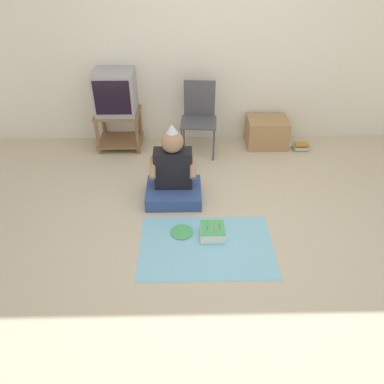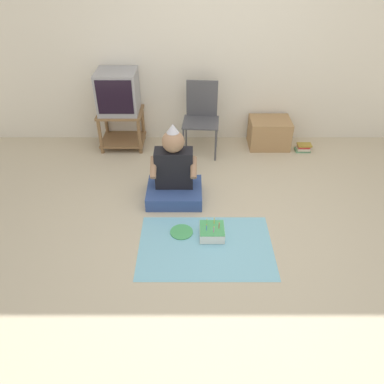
{
  "view_description": "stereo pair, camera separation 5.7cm",
  "coord_description": "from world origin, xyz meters",
  "px_view_note": "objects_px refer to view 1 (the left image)",
  "views": [
    {
      "loc": [
        -0.35,
        -2.66,
        2.42
      ],
      "look_at": [
        -0.29,
        0.23,
        0.35
      ],
      "focal_mm": 35.0,
      "sensor_mm": 36.0,
      "label": 1
    },
    {
      "loc": [
        -0.29,
        -2.66,
        2.42
      ],
      "look_at": [
        -0.29,
        0.23,
        0.35
      ],
      "focal_mm": 35.0,
      "sensor_mm": 36.0,
      "label": 2
    }
  ],
  "objects_px": {
    "book_pile": "(300,147)",
    "birthday_cake": "(212,231)",
    "tv": "(115,92)",
    "folding_chair": "(199,113)",
    "person_seated": "(173,176)",
    "cardboard_box_stack": "(267,132)",
    "paper_plate": "(182,232)"
  },
  "relations": [
    {
      "from": "cardboard_box_stack",
      "to": "book_pile",
      "type": "xyz_separation_m",
      "value": [
        0.44,
        -0.15,
        -0.14
      ]
    },
    {
      "from": "folding_chair",
      "to": "book_pile",
      "type": "distance_m",
      "value": 1.42
    },
    {
      "from": "tv",
      "to": "person_seated",
      "type": "xyz_separation_m",
      "value": [
        0.73,
        -1.17,
        -0.47
      ]
    },
    {
      "from": "cardboard_box_stack",
      "to": "tv",
      "type": "bearing_deg",
      "value": -179.98
    },
    {
      "from": "tv",
      "to": "person_seated",
      "type": "bearing_deg",
      "value": -58.14
    },
    {
      "from": "tv",
      "to": "paper_plate",
      "type": "xyz_separation_m",
      "value": [
        0.81,
        -1.76,
        -0.73
      ]
    },
    {
      "from": "person_seated",
      "to": "birthday_cake",
      "type": "xyz_separation_m",
      "value": [
        0.38,
        -0.64,
        -0.21
      ]
    },
    {
      "from": "birthday_cake",
      "to": "cardboard_box_stack",
      "type": "bearing_deg",
      "value": 65.33
    },
    {
      "from": "book_pile",
      "to": "birthday_cake",
      "type": "bearing_deg",
      "value": -127.39
    },
    {
      "from": "folding_chair",
      "to": "person_seated",
      "type": "distance_m",
      "value": 1.13
    },
    {
      "from": "book_pile",
      "to": "birthday_cake",
      "type": "distance_m",
      "value": 2.08
    },
    {
      "from": "book_pile",
      "to": "person_seated",
      "type": "distance_m",
      "value": 1.95
    },
    {
      "from": "cardboard_box_stack",
      "to": "birthday_cake",
      "type": "distance_m",
      "value": 1.99
    },
    {
      "from": "birthday_cake",
      "to": "folding_chair",
      "type": "bearing_deg",
      "value": 92.44
    },
    {
      "from": "book_pile",
      "to": "birthday_cake",
      "type": "xyz_separation_m",
      "value": [
        -1.27,
        -1.66,
        0.01
      ]
    },
    {
      "from": "folding_chair",
      "to": "person_seated",
      "type": "bearing_deg",
      "value": -106.05
    },
    {
      "from": "book_pile",
      "to": "birthday_cake",
      "type": "height_order",
      "value": "birthday_cake"
    },
    {
      "from": "birthday_cake",
      "to": "paper_plate",
      "type": "bearing_deg",
      "value": 170.42
    },
    {
      "from": "folding_chair",
      "to": "cardboard_box_stack",
      "type": "bearing_deg",
      "value": 6.97
    },
    {
      "from": "paper_plate",
      "to": "person_seated",
      "type": "bearing_deg",
      "value": 98.42
    },
    {
      "from": "folding_chair",
      "to": "cardboard_box_stack",
      "type": "distance_m",
      "value": 0.96
    },
    {
      "from": "tv",
      "to": "person_seated",
      "type": "distance_m",
      "value": 1.45
    },
    {
      "from": "paper_plate",
      "to": "book_pile",
      "type": "bearing_deg",
      "value": 45.95
    },
    {
      "from": "tv",
      "to": "cardboard_box_stack",
      "type": "height_order",
      "value": "tv"
    },
    {
      "from": "book_pile",
      "to": "paper_plate",
      "type": "height_order",
      "value": "book_pile"
    },
    {
      "from": "book_pile",
      "to": "tv",
      "type": "bearing_deg",
      "value": 176.39
    },
    {
      "from": "folding_chair",
      "to": "paper_plate",
      "type": "distance_m",
      "value": 1.73
    },
    {
      "from": "person_seated",
      "to": "paper_plate",
      "type": "xyz_separation_m",
      "value": [
        0.09,
        -0.59,
        -0.26
      ]
    },
    {
      "from": "cardboard_box_stack",
      "to": "paper_plate",
      "type": "relative_size",
      "value": 2.38
    },
    {
      "from": "folding_chair",
      "to": "birthday_cake",
      "type": "bearing_deg",
      "value": -87.56
    },
    {
      "from": "person_seated",
      "to": "cardboard_box_stack",
      "type": "bearing_deg",
      "value": 44.09
    },
    {
      "from": "tv",
      "to": "book_pile",
      "type": "xyz_separation_m",
      "value": [
        2.37,
        -0.15,
        -0.7
      ]
    }
  ]
}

